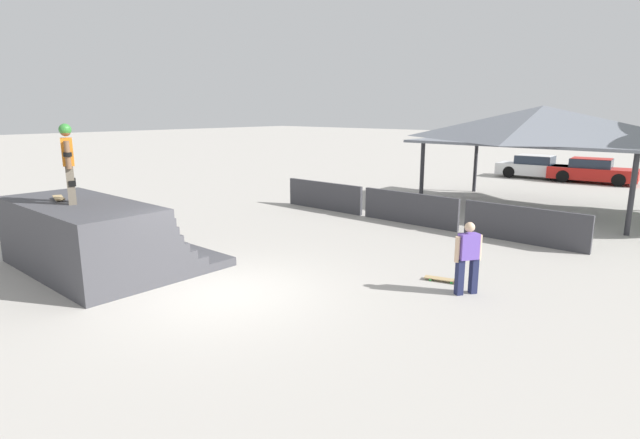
{
  "coord_description": "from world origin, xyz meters",
  "views": [
    {
      "loc": [
        8.0,
        -6.03,
        3.73
      ],
      "look_at": [
        -0.5,
        3.61,
        0.91
      ],
      "focal_mm": 28.0,
      "sensor_mm": 36.0,
      "label": 1
    }
  ],
  "objects_px": {
    "skateboard_on_ground": "(443,279)",
    "parked_car_white": "(536,167)",
    "bystander_walking": "(468,255)",
    "skater_on_deck": "(68,158)",
    "parked_car_red": "(592,171)",
    "skateboard_on_deck": "(59,198)"
  },
  "relations": [
    {
      "from": "skateboard_on_ground",
      "to": "parked_car_red",
      "type": "bearing_deg",
      "value": 78.98
    },
    {
      "from": "skateboard_on_ground",
      "to": "parked_car_red",
      "type": "xyz_separation_m",
      "value": [
        -1.6,
        19.25,
        0.54
      ]
    },
    {
      "from": "skater_on_deck",
      "to": "skateboard_on_ground",
      "type": "xyz_separation_m",
      "value": [
        6.74,
        5.04,
        -2.62
      ]
    },
    {
      "from": "skateboard_on_ground",
      "to": "skater_on_deck",
      "type": "bearing_deg",
      "value": -158.99
    },
    {
      "from": "parked_car_white",
      "to": "parked_car_red",
      "type": "height_order",
      "value": "same"
    },
    {
      "from": "skater_on_deck",
      "to": "skateboard_on_ground",
      "type": "bearing_deg",
      "value": 59.21
    },
    {
      "from": "bystander_walking",
      "to": "parked_car_white",
      "type": "relative_size",
      "value": 0.36
    },
    {
      "from": "skateboard_on_deck",
      "to": "parked_car_red",
      "type": "relative_size",
      "value": 0.19
    },
    {
      "from": "bystander_walking",
      "to": "parked_car_white",
      "type": "height_order",
      "value": "bystander_walking"
    },
    {
      "from": "skateboard_on_deck",
      "to": "bystander_walking",
      "type": "height_order",
      "value": "skateboard_on_deck"
    },
    {
      "from": "skateboard_on_ground",
      "to": "parked_car_white",
      "type": "relative_size",
      "value": 0.19
    },
    {
      "from": "skater_on_deck",
      "to": "bystander_walking",
      "type": "relative_size",
      "value": 1.17
    },
    {
      "from": "skater_on_deck",
      "to": "parked_car_white",
      "type": "xyz_separation_m",
      "value": [
        2.31,
        24.2,
        -2.08
      ]
    },
    {
      "from": "parked_car_red",
      "to": "bystander_walking",
      "type": "bearing_deg",
      "value": -89.55
    },
    {
      "from": "parked_car_white",
      "to": "bystander_walking",
      "type": "bearing_deg",
      "value": -78.95
    },
    {
      "from": "skater_on_deck",
      "to": "bystander_walking",
      "type": "xyz_separation_m",
      "value": [
        7.46,
        4.66,
        -1.83
      ]
    },
    {
      "from": "bystander_walking",
      "to": "parked_car_white",
      "type": "distance_m",
      "value": 20.21
    },
    {
      "from": "skater_on_deck",
      "to": "bystander_walking",
      "type": "height_order",
      "value": "skater_on_deck"
    },
    {
      "from": "skater_on_deck",
      "to": "parked_car_white",
      "type": "relative_size",
      "value": 0.43
    },
    {
      "from": "skateboard_on_ground",
      "to": "parked_car_red",
      "type": "distance_m",
      "value": 19.32
    },
    {
      "from": "parked_car_red",
      "to": "parked_car_white",
      "type": "bearing_deg",
      "value": 175.42
    },
    {
      "from": "bystander_walking",
      "to": "parked_car_red",
      "type": "distance_m",
      "value": 19.76
    }
  ]
}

